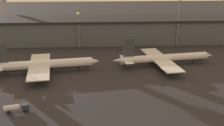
{
  "coord_description": "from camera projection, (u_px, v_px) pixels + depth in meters",
  "views": [
    {
      "loc": [
        8.41,
        -94.43,
        43.44
      ],
      "look_at": [
        14.88,
        16.01,
        6.0
      ],
      "focal_mm": 45.0,
      "sensor_mm": 36.0,
      "label": 1
    }
  ],
  "objects": [
    {
      "name": "terminal_building",
      "position": [
        82.0,
        30.0,
        172.45
      ],
      "size": [
        195.41,
        27.17,
        14.76
      ],
      "color": "#4C515B",
      "rests_on": "ground"
    },
    {
      "name": "lamp_post_1",
      "position": [
        79.0,
        25.0,
        158.04
      ],
      "size": [
        1.8,
        1.8,
        20.27
      ],
      "color": "slate",
      "rests_on": "ground"
    },
    {
      "name": "service_vehicle_3",
      "position": [
        17.0,
        108.0,
        88.92
      ],
      "size": [
        7.91,
        4.04,
        2.58
      ],
      "rotation": [
        0.0,
        0.0,
        0.23
      ],
      "color": "#282D38",
      "rests_on": "ground"
    },
    {
      "name": "ground",
      "position": [
        74.0,
        93.0,
        102.75
      ],
      "size": [
        600.0,
        600.0,
        0.0
      ],
      "primitive_type": "plane",
      "color": "#26262B"
    },
    {
      "name": "airplane_1",
      "position": [
        43.0,
        65.0,
        121.75
      ],
      "size": [
        49.5,
        36.24,
        13.82
      ],
      "rotation": [
        0.0,
        0.0,
        0.14
      ],
      "color": "silver",
      "rests_on": "ground"
    },
    {
      "name": "lamp_post_2",
      "position": [
        179.0,
        17.0,
        159.93
      ],
      "size": [
        1.8,
        1.8,
        27.42
      ],
      "color": "slate",
      "rests_on": "ground"
    },
    {
      "name": "airplane_2",
      "position": [
        163.0,
        59.0,
        131.43
      ],
      "size": [
        49.27,
        37.36,
        13.75
      ],
      "rotation": [
        0.0,
        0.0,
        0.14
      ],
      "color": "silver",
      "rests_on": "ground"
    }
  ]
}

